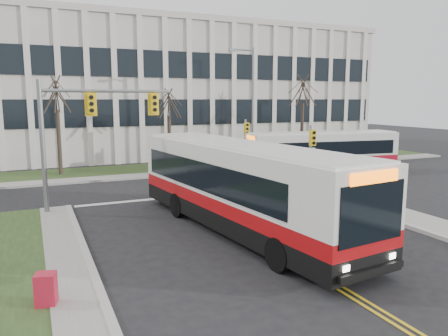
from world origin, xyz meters
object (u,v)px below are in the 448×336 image
Objects in this scene: streetlight at (251,101)px; bus_cross at (322,153)px; newspaper_box_red at (46,291)px; directory_sign at (179,154)px; bus_main at (241,189)px.

streetlight reaches higher than bus_cross.
directory_sign is at bearing 78.21° from newspaper_box_red.
streetlight reaches higher than directory_sign.
newspaper_box_red is (-19.07, -14.26, -0.99)m from bus_cross.
streetlight is at bearing 65.25° from newspaper_box_red.
directory_sign is 0.15× the size of bus_main.
bus_main is (-8.19, -14.99, -3.45)m from streetlight.
directory_sign is 22.71m from newspaper_box_red.
bus_main reaches higher than directory_sign.
bus_cross is at bearing -34.16° from directory_sign.
streetlight is 0.84× the size of bus_cross.
streetlight is 4.60× the size of directory_sign.
bus_cross is at bearing 34.64° from bus_main.
bus_cross reaches higher than newspaper_box_red.
bus_main is 1.19× the size of bus_cross.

